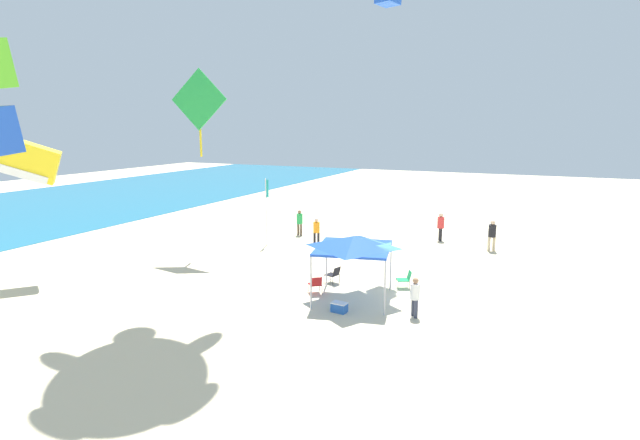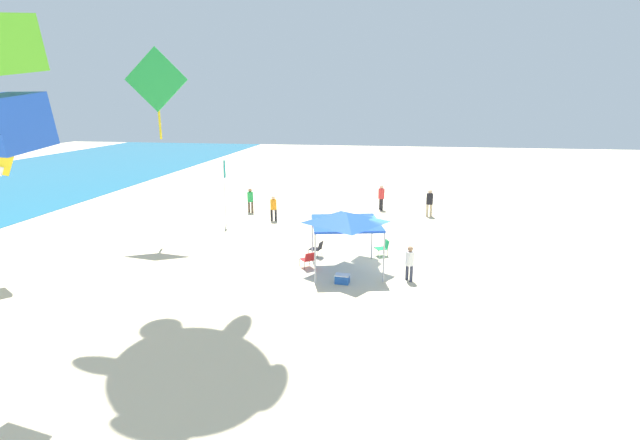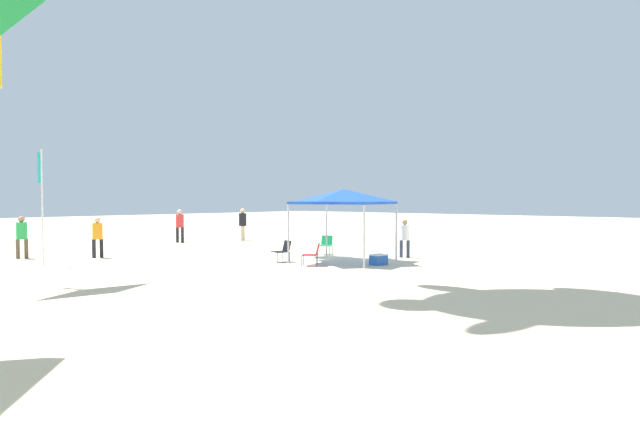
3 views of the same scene
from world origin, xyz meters
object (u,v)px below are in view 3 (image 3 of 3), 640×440
cooler_box (379,260)px  person_beachcomber (405,235)px  folding_chair_right_of_tent (326,244)px  person_kite_handler (98,234)px  person_by_tent (22,234)px  person_far_stroller (243,222)px  folding_chair_near_cooler (313,253)px  banner_flag (42,196)px  folding_chair_facing_ocean (283,250)px  person_near_umbrella (180,223)px  canopy_tent (344,197)px

cooler_box → person_beachcomber: person_beachcomber is taller
folding_chair_right_of_tent → person_kite_handler: size_ratio=0.49×
cooler_box → person_by_tent: 14.38m
person_by_tent → person_far_stroller: bearing=-151.0°
folding_chair_near_cooler → person_kite_handler: size_ratio=0.49×
folding_chair_right_of_tent → person_kite_handler: person_kite_handler is taller
person_beachcomber → banner_flag: bearing=-163.1°
folding_chair_facing_ocean → person_kite_handler: 7.85m
banner_flag → person_kite_handler: (1.39, -2.74, -1.52)m
person_far_stroller → person_kite_handler: (-2.86, 10.11, -0.10)m
banner_flag → person_by_tent: bearing=-9.2°
banner_flag → person_beachcomber: size_ratio=2.64×
person_kite_handler → folding_chair_right_of_tent: bearing=-28.1°
folding_chair_near_cooler → folding_chair_right_of_tent: size_ratio=1.00×
person_near_umbrella → cooler_box: bearing=153.8°
folding_chair_near_cooler → person_near_umbrella: 13.05m
person_near_umbrella → person_beachcomber: 13.65m
canopy_tent → person_by_tent: size_ratio=2.18×
folding_chair_facing_ocean → person_far_stroller: 11.38m
cooler_box → banner_flag: (8.64, 8.39, 2.30)m
person_beachcomber → person_kite_handler: bearing=-175.5°
person_near_umbrella → banner_flag: bearing=99.1°
person_near_umbrella → folding_chair_near_cooler: bearing=145.3°
person_by_tent → person_beachcomber: (-11.27, -10.69, -0.08)m
folding_chair_right_of_tent → person_beachcomber: size_ratio=0.52×
person_by_tent → folding_chair_near_cooler: bearing=145.1°
folding_chair_facing_ocean → person_beachcomber: 5.18m
folding_chair_right_of_tent → person_beachcomber: (-3.24, -1.23, 0.45)m
canopy_tent → person_beachcomber: size_ratio=2.38×
folding_chair_right_of_tent → person_beachcomber: person_beachcomber is taller
person_by_tent → person_near_umbrella: (2.27, -9.01, 0.06)m
canopy_tent → person_far_stroller: (11.27, -4.50, -1.40)m
folding_chair_facing_ocean → cooler_box: size_ratio=1.24×
canopy_tent → person_near_umbrella: canopy_tent is taller
folding_chair_near_cooler → folding_chair_right_of_tent: 4.17m
canopy_tent → folding_chair_facing_ocean: 3.07m
folding_chair_right_of_tent → person_beachcomber: 3.49m
person_far_stroller → person_near_umbrella: person_far_stroller is taller
person_near_umbrella → person_far_stroller: bearing=-134.8°
banner_flag → person_near_umbrella: size_ratio=2.28×
folding_chair_right_of_tent → person_far_stroller: 9.36m
person_beachcomber → canopy_tent: bearing=-144.8°
person_kite_handler → folding_chair_facing_ocean: bearing=-47.6°
banner_flag → person_near_umbrella: (5.66, -9.56, -1.43)m
person_far_stroller → person_beachcomber: bearing=44.9°
folding_chair_right_of_tent → person_by_tent: person_by_tent is taller
cooler_box → person_far_stroller: bearing=-19.1°
folding_chair_facing_ocean → person_by_tent: bearing=-130.4°
folding_chair_near_cooler → person_by_tent: bearing=-97.1°
cooler_box → person_far_stroller: size_ratio=0.35×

